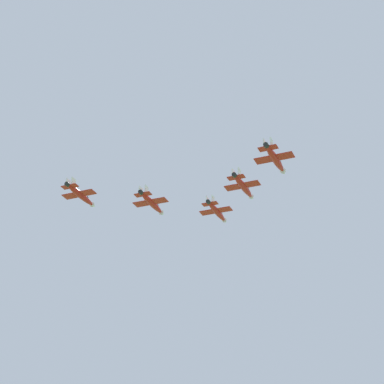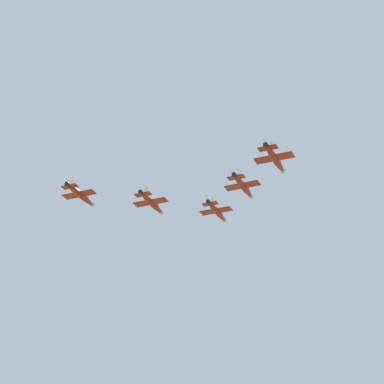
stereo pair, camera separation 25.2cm
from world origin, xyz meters
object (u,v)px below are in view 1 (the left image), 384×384
jet_right_wingman (243,186)px  jet_left_wingman (152,203)px  jet_lead (217,211)px  jet_left_outer (80,195)px  jet_right_outer (275,159)px

jet_right_wingman → jet_left_wingman: bearing=90.3°
jet_lead → jet_left_outer: jet_lead is taller
jet_lead → jet_left_wingman: bearing=139.2°
jet_left_wingman → jet_right_wingman: size_ratio=1.02×
jet_lead → jet_left_outer: bearing=139.2°
jet_right_outer → jet_right_wingman: bearing=40.6°
jet_left_wingman → jet_right_wingman: bearing=-90.7°
jet_left_wingman → jet_right_outer: 41.56m
jet_left_wingman → jet_left_outer: 20.00m
jet_lead → jet_left_outer: (-22.90, 32.49, -4.02)m
jet_left_wingman → jet_right_outer: jet_left_wingman is taller
jet_left_wingman → jet_left_outer: size_ratio=1.06×
jet_lead → jet_right_outer: bearing=-140.1°
jet_left_outer → jet_right_outer: jet_left_outer is taller
jet_right_wingman → jet_right_outer: 20.04m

